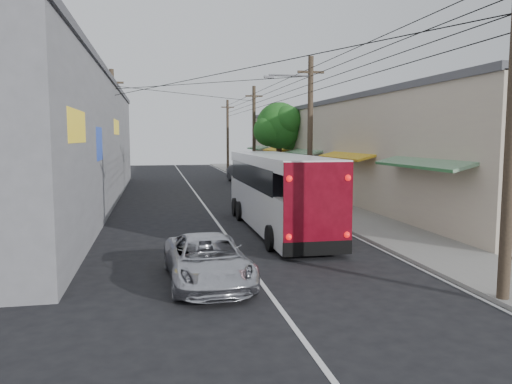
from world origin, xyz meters
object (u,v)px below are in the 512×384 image
parked_suv (286,193)px  parked_car_far (241,174)px  pedestrian_near (303,189)px  parked_car_mid (262,183)px  coach_bus (277,191)px  pedestrian_far (303,190)px  jeepney (208,260)px

parked_suv → parked_car_far: (0.00, 15.13, 0.03)m
parked_car_far → pedestrian_near: bearing=-92.9°
parked_car_mid → parked_suv: bearing=-82.8°
parked_car_far → pedestrian_near: (0.80, -15.86, 0.24)m
parked_suv → parked_car_mid: 6.53m
coach_bus → pedestrian_far: (3.50, 7.67, -0.79)m
parked_car_mid → coach_bus: bearing=-92.3°
jeepney → pedestrian_far: pedestrian_far is taller
parked_car_mid → pedestrian_near: (0.80, -7.26, 0.29)m
parked_suv → pedestrian_near: pedestrian_near is taller
pedestrian_near → pedestrian_far: pedestrian_near is taller
coach_bus → parked_suv: 7.83m
coach_bus → pedestrian_far: coach_bus is taller
pedestrian_near → pedestrian_far: bearing=-100.5°
jeepney → parked_car_far: 30.34m
parked_car_far → pedestrian_near: size_ratio=2.62×
jeepney → pedestrian_near: size_ratio=2.59×
parked_suv → parked_car_far: size_ratio=1.09×
parked_car_far → pedestrian_far: bearing=-91.4°
jeepney → coach_bus: bearing=60.7°
parked_suv → pedestrian_near: (0.80, -0.73, 0.27)m
jeepney → parked_car_mid: bearing=71.7°
parked_car_mid → pedestrian_far: 6.39m
jeepney → parked_suv: size_ratio=0.91×
pedestrian_near → pedestrian_far: (0.35, 0.98, -0.14)m
jeepney → parked_car_far: (6.00, 29.74, 0.12)m
coach_bus → parked_suv: bearing=72.6°
jeepney → parked_suv: 15.80m
parked_suv → pedestrian_far: 1.18m
parked_suv → pedestrian_near: 1.11m
jeepney → pedestrian_far: (7.15, 14.87, 0.22)m
coach_bus → parked_car_far: (2.35, 22.54, -0.88)m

